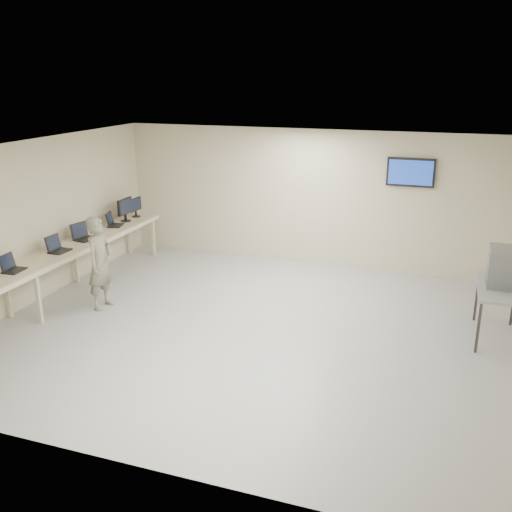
% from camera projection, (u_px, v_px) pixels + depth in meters
% --- Properties ---
extents(room, '(8.01, 7.01, 2.81)m').
position_uv_depth(room, '(255.00, 243.00, 8.62)').
color(room, '#A0A098').
rests_on(room, ground).
extents(workbench, '(0.76, 6.00, 0.90)m').
position_uv_depth(workbench, '(57.00, 256.00, 9.87)').
color(workbench, beige).
rests_on(workbench, ground).
extents(laptop_1, '(0.31, 0.36, 0.27)m').
position_uv_depth(laptop_1, '(11.00, 267.00, 8.91)').
color(laptop_1, black).
rests_on(laptop_1, workbench).
extents(laptop_2, '(0.31, 0.37, 0.28)m').
position_uv_depth(laptop_2, '(57.00, 247.00, 9.87)').
color(laptop_2, black).
rests_on(laptop_2, workbench).
extents(laptop_3, '(0.40, 0.45, 0.31)m').
position_uv_depth(laptop_3, '(83.00, 235.00, 10.59)').
color(laptop_3, black).
rests_on(laptop_3, workbench).
extents(laptop_4, '(0.37, 0.41, 0.28)m').
position_uv_depth(laptop_4, '(113.00, 222.00, 11.53)').
color(laptop_4, black).
rests_on(laptop_4, workbench).
extents(monitor_near, '(0.22, 0.49, 0.48)m').
position_uv_depth(monitor_near, '(125.00, 208.00, 11.81)').
color(monitor_near, black).
rests_on(monitor_near, workbench).
extents(monitor_far, '(0.18, 0.41, 0.41)m').
position_uv_depth(monitor_far, '(135.00, 206.00, 12.20)').
color(monitor_far, black).
rests_on(monitor_far, workbench).
extents(soldier, '(0.39, 0.59, 1.60)m').
position_uv_depth(soldier, '(100.00, 263.00, 9.61)').
color(soldier, '#65665B').
rests_on(soldier, ground).
extents(side_table, '(0.65, 1.39, 0.84)m').
position_uv_depth(side_table, '(500.00, 291.00, 8.47)').
color(side_table, gray).
rests_on(side_table, ground).
extents(storage_bins, '(0.39, 0.43, 0.61)m').
position_uv_depth(storage_bins, '(502.00, 267.00, 8.36)').
color(storage_bins, gray).
rests_on(storage_bins, side_table).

